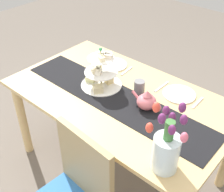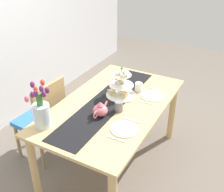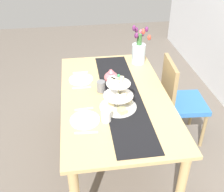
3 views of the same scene
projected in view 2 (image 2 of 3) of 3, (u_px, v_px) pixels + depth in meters
name	position (u px, v px, depth m)	size (l,w,h in m)	color
ground_plane	(113.00, 162.00, 2.99)	(8.00, 8.00, 0.00)	#6B6056
dining_table	(113.00, 113.00, 2.67)	(1.59, 0.92, 0.75)	tan
chair_left	(44.00, 117.00, 2.85)	(0.45, 0.45, 0.91)	#9C8254
table_runner	(107.00, 102.00, 2.64)	(1.50, 0.32, 0.00)	black
tiered_cake_stand	(121.00, 86.00, 2.70)	(0.30, 0.30, 0.30)	beige
teapot	(100.00, 110.00, 2.41)	(0.24, 0.13, 0.14)	#D66B75
tulip_vase	(41.00, 112.00, 2.24)	(0.21, 0.18, 0.40)	silver
dinner_plate_left	(124.00, 129.00, 2.26)	(0.23, 0.23, 0.01)	white
fork_left	(116.00, 139.00, 2.15)	(0.02, 0.15, 0.01)	silver
knife_left	(132.00, 120.00, 2.37)	(0.01, 0.17, 0.01)	silver
dinner_plate_right	(152.00, 96.00, 2.73)	(0.23, 0.23, 0.01)	white
fork_right	(147.00, 103.00, 2.62)	(0.02, 0.15, 0.01)	silver
knife_right	(157.00, 90.00, 2.85)	(0.01, 0.17, 0.01)	silver
mug_grey	(119.00, 106.00, 2.48)	(0.08, 0.08, 0.10)	slate
mug_white_text	(139.00, 87.00, 2.80)	(0.08, 0.08, 0.10)	white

